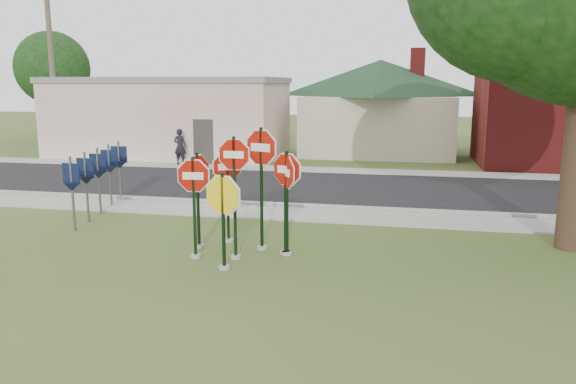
% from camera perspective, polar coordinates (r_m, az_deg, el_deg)
% --- Properties ---
extents(ground, '(120.00, 120.00, 0.00)m').
position_cam_1_polar(ground, '(11.78, -6.54, -8.30)').
color(ground, '#39541F').
rests_on(ground, ground).
extents(sidewalk_near, '(60.00, 1.60, 0.06)m').
position_cam_1_polar(sidewalk_near, '(16.87, -0.63, -2.21)').
color(sidewalk_near, gray).
rests_on(sidewalk_near, ground).
extents(road, '(60.00, 7.00, 0.04)m').
position_cam_1_polar(road, '(21.19, 2.03, 0.47)').
color(road, black).
rests_on(road, ground).
extents(sidewalk_far, '(60.00, 1.60, 0.06)m').
position_cam_1_polar(sidewalk_far, '(25.38, 3.72, 2.22)').
color(sidewalk_far, gray).
rests_on(sidewalk_far, ground).
extents(curb, '(60.00, 0.20, 0.14)m').
position_cam_1_polar(curb, '(17.81, 0.08, -1.37)').
color(curb, gray).
rests_on(curb, ground).
extents(stop_sign_center, '(0.98, 0.24, 2.85)m').
position_cam_1_polar(stop_sign_center, '(12.35, -5.46, 1.09)').
color(stop_sign_center, gray).
rests_on(stop_sign_center, ground).
extents(stop_sign_yellow, '(1.14, 0.33, 2.18)m').
position_cam_1_polar(stop_sign_yellow, '(11.73, -6.61, -1.73)').
color(stop_sign_yellow, gray).
rests_on(stop_sign_yellow, ground).
extents(stop_sign_left, '(1.02, 0.24, 2.39)m').
position_cam_1_polar(stop_sign_left, '(12.58, -9.54, -0.25)').
color(stop_sign_left, gray).
rests_on(stop_sign_left, ground).
extents(stop_sign_right, '(0.95, 0.44, 2.50)m').
position_cam_1_polar(stop_sign_right, '(12.60, -0.11, 0.30)').
color(stop_sign_right, gray).
rests_on(stop_sign_right, ground).
extents(stop_sign_back_right, '(1.09, 0.43, 3.01)m').
position_cam_1_polar(stop_sign_back_right, '(12.99, -2.73, 2.38)').
color(stop_sign_back_right, gray).
rests_on(stop_sign_back_right, ground).
extents(stop_sign_back_left, '(0.86, 0.55, 2.39)m').
position_cam_1_polar(stop_sign_back_left, '(13.77, -6.16, 0.79)').
color(stop_sign_back_left, gray).
rests_on(stop_sign_back_left, ground).
extents(stop_sign_far_right, '(0.72, 0.81, 2.45)m').
position_cam_1_polar(stop_sign_far_right, '(12.66, -0.26, 0.22)').
color(stop_sign_far_right, gray).
rests_on(stop_sign_far_right, ground).
extents(stop_sign_far_left, '(0.45, 1.07, 2.41)m').
position_cam_1_polar(stop_sign_far_left, '(13.35, -9.18, 0.55)').
color(stop_sign_far_left, gray).
rests_on(stop_sign_far_left, ground).
extents(route_sign_row, '(1.43, 4.63, 2.00)m').
position_cam_1_polar(route_sign_row, '(17.71, -18.69, 1.78)').
color(route_sign_row, '#59595E').
rests_on(route_sign_row, ground).
extents(building_stucco, '(12.20, 6.20, 4.20)m').
position_cam_1_polar(building_stucco, '(31.23, -11.91, 7.55)').
color(building_stucco, silver).
rests_on(building_stucco, ground).
extents(building_house, '(11.60, 11.60, 6.20)m').
position_cam_1_polar(building_house, '(32.57, 9.35, 10.41)').
color(building_house, '#B3A98E').
rests_on(building_house, ground).
extents(utility_pole_near, '(2.20, 0.26, 9.50)m').
position_cam_1_polar(utility_pole_near, '(31.19, -22.89, 12.12)').
color(utility_pole_near, '#463A2E').
rests_on(utility_pole_near, ground).
extents(bg_tree_left, '(4.90, 4.90, 7.35)m').
position_cam_1_polar(bg_tree_left, '(41.83, -22.82, 11.48)').
color(bg_tree_left, black).
rests_on(bg_tree_left, ground).
extents(pedestrian, '(0.66, 0.47, 1.72)m').
position_cam_1_polar(pedestrian, '(27.32, -10.90, 4.55)').
color(pedestrian, black).
rests_on(pedestrian, sidewalk_far).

